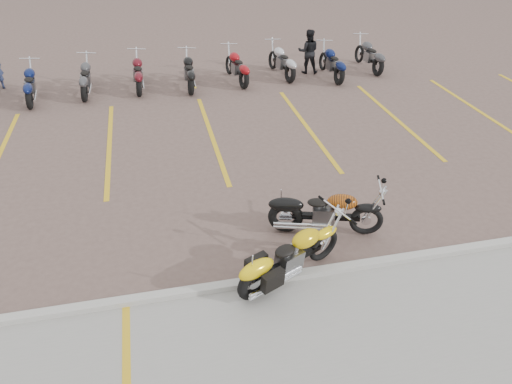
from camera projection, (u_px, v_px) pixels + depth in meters
ground at (240, 218)px, 10.21m from camera, size 100.00×100.00×0.00m
curb at (263, 280)px, 8.53m from camera, size 60.00×0.18×0.12m
parking_stripes at (212, 136)px, 13.52m from camera, size 38.00×5.50×0.01m
yellow_cruiser at (287, 258)px, 8.41m from camera, size 2.06×1.08×0.91m
flame_cruiser at (323, 213)px, 9.56m from camera, size 2.15×0.79×0.91m
person_b at (308, 51)px, 17.62m from camera, size 0.87×0.75×1.53m
bg_bike_row at (137, 73)px, 16.26m from camera, size 17.21×2.02×1.10m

